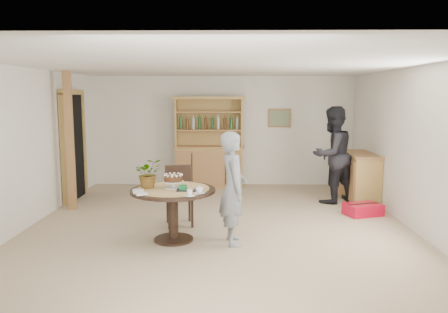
% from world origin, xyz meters
% --- Properties ---
extents(ground, '(7.00, 7.00, 0.00)m').
position_xyz_m(ground, '(0.00, 0.00, 0.00)').
color(ground, tan).
rests_on(ground, ground).
extents(room_shell, '(6.04, 7.04, 2.52)m').
position_xyz_m(room_shell, '(0.00, 0.01, 1.74)').
color(room_shell, white).
rests_on(room_shell, ground).
extents(doorway, '(0.13, 1.10, 2.18)m').
position_xyz_m(doorway, '(-2.93, 2.00, 1.11)').
color(doorway, black).
rests_on(doorway, ground).
extents(pine_post, '(0.12, 0.12, 2.50)m').
position_xyz_m(pine_post, '(-2.70, 1.20, 1.25)').
color(pine_post, '#AC7348').
rests_on(pine_post, ground).
extents(hutch, '(1.62, 0.54, 2.04)m').
position_xyz_m(hutch, '(-0.30, 3.24, 0.69)').
color(hutch, tan).
rests_on(hutch, ground).
extents(sideboard, '(0.54, 1.26, 0.94)m').
position_xyz_m(sideboard, '(2.74, 2.00, 0.47)').
color(sideboard, tan).
rests_on(sideboard, ground).
extents(dining_table, '(1.20, 1.20, 0.76)m').
position_xyz_m(dining_table, '(-0.63, -0.50, 0.60)').
color(dining_table, black).
rests_on(dining_table, ground).
extents(dining_chair, '(0.50, 0.50, 0.95)m').
position_xyz_m(dining_chair, '(-0.64, 0.33, 0.54)').
color(dining_chair, black).
rests_on(dining_chair, ground).
extents(birthday_cake, '(0.30, 0.30, 0.20)m').
position_xyz_m(birthday_cake, '(-0.63, -0.45, 0.88)').
color(birthday_cake, white).
rests_on(birthday_cake, dining_table).
extents(flower_vase, '(0.47, 0.44, 0.42)m').
position_xyz_m(flower_vase, '(-0.98, -0.45, 0.97)').
color(flower_vase, '#3F7233').
rests_on(flower_vase, dining_table).
extents(gift_tray, '(0.30, 0.20, 0.08)m').
position_xyz_m(gift_tray, '(-0.41, -0.62, 0.79)').
color(gift_tray, black).
rests_on(gift_tray, dining_table).
extents(coffee_cup_a, '(0.15, 0.15, 0.09)m').
position_xyz_m(coffee_cup_a, '(-0.23, -0.78, 0.80)').
color(coffee_cup_a, white).
rests_on(coffee_cup_a, dining_table).
extents(coffee_cup_b, '(0.15, 0.15, 0.08)m').
position_xyz_m(coffee_cup_b, '(-0.35, -0.95, 0.79)').
color(coffee_cup_b, white).
rests_on(coffee_cup_b, dining_table).
extents(napkins, '(0.24, 0.33, 0.03)m').
position_xyz_m(napkins, '(-1.04, -0.81, 0.77)').
color(napkins, white).
rests_on(napkins, dining_table).
extents(teen_boy, '(0.46, 0.62, 1.58)m').
position_xyz_m(teen_boy, '(0.22, -0.60, 0.79)').
color(teen_boy, gray).
rests_on(teen_boy, ground).
extents(adult_person, '(1.14, 1.08, 1.86)m').
position_xyz_m(adult_person, '(2.14, 1.81, 0.93)').
color(adult_person, black).
rests_on(adult_person, ground).
extents(red_suitcase, '(0.70, 0.57, 0.21)m').
position_xyz_m(red_suitcase, '(2.49, 0.89, 0.10)').
color(red_suitcase, red).
rests_on(red_suitcase, ground).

